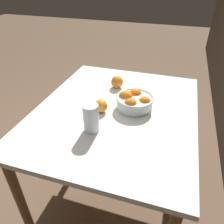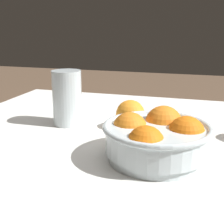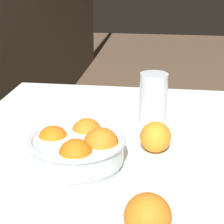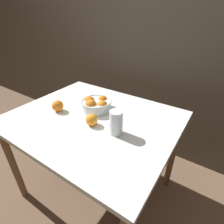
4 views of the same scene
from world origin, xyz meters
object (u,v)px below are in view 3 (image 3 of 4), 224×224
Objects in this scene: fruit_bowl at (79,148)px; juice_glass at (153,101)px; orange_loose_near_bowl at (155,137)px; orange_loose_front at (148,217)px.

fruit_bowl is 0.32m from juice_glass.
juice_glass is at bearing 4.39° from orange_loose_near_bowl.
fruit_bowl is 0.28m from orange_loose_front.
orange_loose_front is at bearing -142.82° from fruit_bowl.
fruit_bowl reaches higher than orange_loose_near_bowl.
orange_loose_near_bowl is at bearing -60.67° from fruit_bowl.
orange_loose_near_bowl is at bearing -0.69° from orange_loose_front.
fruit_bowl reaches higher than orange_loose_front.
juice_glass is (0.27, -0.16, 0.02)m from fruit_bowl.
orange_loose_near_bowl is (-0.18, -0.01, -0.03)m from juice_glass.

